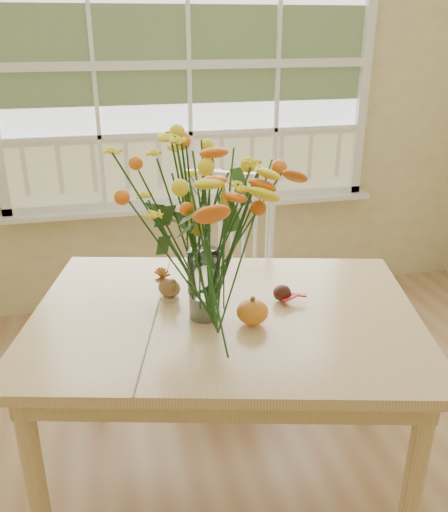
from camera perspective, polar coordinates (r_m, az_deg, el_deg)
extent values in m
cube|color=#CFBD84|center=(3.43, -3.73, 16.17)|extent=(4.00, 0.02, 2.70)
cube|color=silver|center=(3.40, -3.78, 19.49)|extent=(2.20, 0.00, 1.60)
cube|color=white|center=(3.51, -3.27, 5.27)|extent=(2.42, 0.12, 0.03)
cube|color=tan|center=(2.05, 0.13, -6.40)|extent=(1.64, 1.34, 0.04)
cube|color=tan|center=(2.09, 0.12, -8.07)|extent=(1.50, 1.20, 0.10)
cylinder|color=tan|center=(2.06, -19.25, -21.25)|extent=(0.07, 0.07, 0.73)
cylinder|color=tan|center=(2.69, -13.43, -8.82)|extent=(0.07, 0.07, 0.73)
cylinder|color=tan|center=(2.04, 19.30, -21.66)|extent=(0.07, 0.07, 0.73)
cylinder|color=tan|center=(2.68, 14.00, -9.04)|extent=(0.07, 0.07, 0.73)
cube|color=white|center=(2.85, -0.25, -3.28)|extent=(0.65, 0.64, 0.05)
cube|color=white|center=(2.91, 0.80, 3.12)|extent=(0.44, 0.27, 0.55)
cylinder|color=white|center=(2.89, -4.85, -8.85)|extent=(0.04, 0.04, 0.47)
cylinder|color=white|center=(3.17, -2.56, -5.66)|extent=(0.04, 0.04, 0.47)
cylinder|color=white|center=(2.79, 2.41, -10.03)|extent=(0.04, 0.04, 0.47)
cylinder|color=white|center=(3.08, 4.04, -6.61)|extent=(0.04, 0.04, 0.47)
cylinder|color=white|center=(1.95, -2.08, -3.00)|extent=(0.12, 0.12, 0.26)
ellipsoid|color=orange|center=(1.95, 3.01, -6.00)|extent=(0.11, 0.11, 0.09)
cylinder|color=#CCB78C|center=(2.14, -5.74, -4.34)|extent=(0.07, 0.07, 0.01)
ellipsoid|color=brown|center=(2.13, -5.78, -3.36)|extent=(0.11, 0.11, 0.08)
ellipsoid|color=#38160F|center=(2.12, 6.14, -3.98)|extent=(0.07, 0.07, 0.06)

